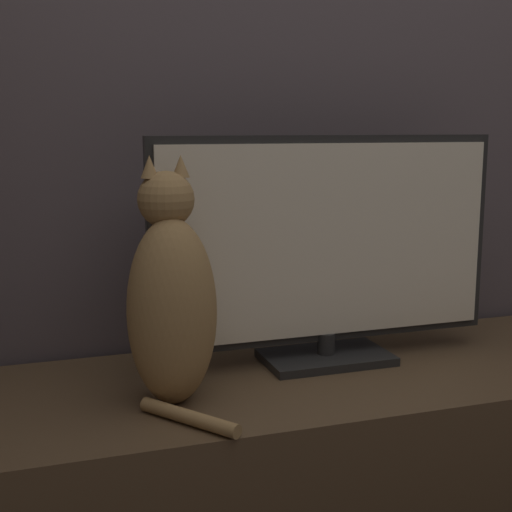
% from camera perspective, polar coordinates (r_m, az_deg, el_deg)
% --- Properties ---
extents(tv_stand, '(1.57, 0.56, 0.42)m').
position_cam_1_polar(tv_stand, '(1.78, 7.17, -15.37)').
color(tv_stand, brown).
rests_on(tv_stand, ground_plane).
extents(tv, '(0.85, 0.18, 0.54)m').
position_cam_1_polar(tv, '(1.68, 5.71, 0.54)').
color(tv, black).
rests_on(tv, tv_stand).
extents(cat, '(0.19, 0.31, 0.50)m').
position_cam_1_polar(cat, '(1.44, -6.81, -3.56)').
color(cat, '#997547').
rests_on(cat, tv_stand).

